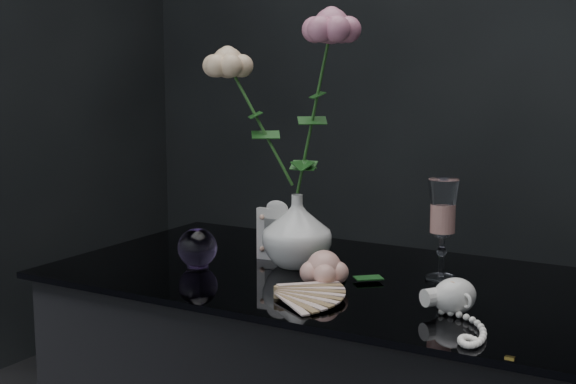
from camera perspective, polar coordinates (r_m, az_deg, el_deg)
The scene contains 8 objects.
vase at distance 1.58m, azimuth 0.65°, elevation -2.77°, with size 0.14×0.14×0.14m, color white.
wine_glass at distance 1.50m, azimuth 10.92°, elevation -2.66°, with size 0.06×0.06×0.19m, color white, non-canonical shape.
picture_frame at distance 1.63m, azimuth -0.77°, elevation -2.75°, with size 0.09×0.07×0.12m, color silver, non-canonical shape.
paperweight at distance 1.59m, azimuth -6.46°, elevation -3.95°, with size 0.08×0.08×0.08m, color #9A76C0, non-canonical shape.
paper_fan at distance 1.38m, azimuth -0.74°, elevation -7.04°, with size 0.23×0.18×0.02m, color beige, non-canonical shape.
loose_rose at distance 1.45m, azimuth 2.58°, elevation -5.44°, with size 0.15×0.19×0.07m, color #E3A292, non-canonical shape.
pearl_jar at distance 1.32m, azimuth 11.77°, elevation -7.14°, with size 0.20×0.21×0.06m, color white, non-canonical shape.
roses at distance 1.56m, azimuth -0.15°, elevation 6.66°, with size 0.30×0.13×0.41m.
Camera 1 is at (0.68, -1.27, 1.16)m, focal length 50.00 mm.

